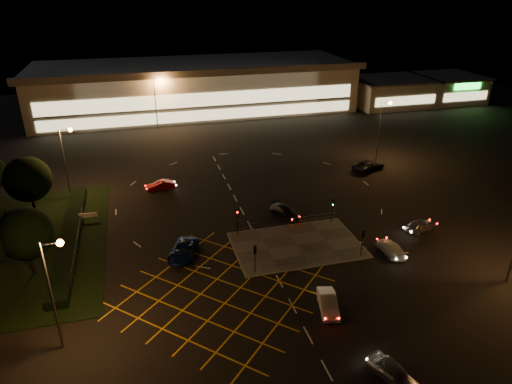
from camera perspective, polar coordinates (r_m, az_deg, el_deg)
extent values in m
plane|color=black|center=(53.62, 2.35, -5.89)|extent=(180.00, 180.00, 0.00)
cube|color=#4C4944|center=(52.54, 5.10, -6.60)|extent=(14.00, 9.00, 0.12)
cube|color=black|center=(58.53, -26.98, -6.00)|extent=(18.00, 30.00, 0.08)
cube|color=black|center=(57.34, -22.20, -5.15)|extent=(2.00, 26.00, 1.00)
cube|color=beige|center=(109.14, -7.58, 12.79)|extent=(70.00, 25.00, 10.00)
cube|color=slate|center=(108.19, -7.73, 15.48)|extent=(72.00, 26.50, 0.60)
cube|color=#FFEAA5|center=(97.01, -6.49, 11.34)|extent=(66.00, 0.20, 3.00)
cube|color=#FFEAA5|center=(97.80, -6.40, 9.51)|extent=(66.00, 0.20, 2.20)
cube|color=beige|center=(117.44, 16.40, 11.87)|extent=(18.00, 14.00, 6.00)
cube|color=slate|center=(116.83, 16.59, 13.37)|extent=(18.80, 14.80, 0.40)
cube|color=#FFEAA5|center=(111.72, 18.21, 10.80)|extent=(15.30, 0.20, 2.00)
cube|color=beige|center=(126.39, 22.78, 11.83)|extent=(14.00, 14.00, 6.00)
cube|color=slate|center=(125.82, 23.02, 13.22)|extent=(14.80, 14.80, 0.40)
cube|color=#FFEAA5|center=(121.09, 24.72, 10.80)|extent=(11.90, 0.20, 2.00)
cube|color=#19E533|center=(120.55, 24.96, 11.88)|extent=(7.00, 0.30, 1.40)
cylinder|color=slate|center=(39.72, -24.16, -11.98)|extent=(0.20, 0.20, 10.00)
cylinder|color=slate|center=(37.09, -24.38, -5.90)|extent=(1.40, 0.12, 0.12)
sphere|color=orange|center=(36.99, -23.30, -5.87)|extent=(0.56, 0.56, 0.56)
cylinder|color=slate|center=(66.53, -22.75, 3.18)|extent=(0.20, 0.20, 10.00)
cylinder|color=slate|center=(64.97, -22.83, 7.18)|extent=(1.40, 0.12, 0.12)
sphere|color=orange|center=(64.89, -22.21, 7.22)|extent=(0.56, 0.56, 0.56)
cylinder|color=slate|center=(77.70, 15.13, 7.23)|extent=(0.20, 0.20, 10.00)
cylinder|color=slate|center=(76.81, 15.99, 10.66)|extent=(1.40, 0.12, 0.12)
sphere|color=orange|center=(77.17, 16.44, 10.63)|extent=(0.56, 0.56, 0.56)
cylinder|color=slate|center=(94.65, -12.43, 10.58)|extent=(0.20, 0.20, 10.00)
cylinder|color=slate|center=(93.67, -12.26, 13.47)|extent=(1.40, 0.12, 0.12)
sphere|color=orange|center=(93.72, -11.82, 13.48)|extent=(0.56, 0.56, 0.56)
cylinder|color=slate|center=(106.13, 10.03, 12.29)|extent=(0.20, 0.20, 10.00)
cylinder|color=slate|center=(105.52, 10.59, 14.84)|extent=(1.40, 0.12, 0.12)
sphere|color=orange|center=(105.83, 10.94, 14.81)|extent=(0.56, 0.56, 0.56)
cylinder|color=black|center=(46.91, -0.13, -8.47)|extent=(0.10, 0.10, 3.00)
cube|color=black|center=(46.27, -0.13, -7.22)|extent=(0.28, 0.18, 0.90)
sphere|color=#19FF33|center=(46.37, -0.17, -7.14)|extent=(0.16, 0.16, 0.16)
cylinder|color=black|center=(50.88, 13.12, -6.31)|extent=(0.10, 0.10, 3.00)
cube|color=black|center=(50.28, 13.25, -5.13)|extent=(0.28, 0.18, 0.90)
sphere|color=#19FF33|center=(50.38, 13.18, -5.06)|extent=(0.16, 0.16, 0.16)
cylinder|color=black|center=(53.58, -2.35, -3.92)|extent=(0.10, 0.10, 3.00)
cube|color=black|center=(53.02, -2.38, -2.78)|extent=(0.28, 0.18, 0.90)
sphere|color=#FF0C0C|center=(52.90, -2.34, -2.85)|extent=(0.16, 0.16, 0.16)
cylinder|color=black|center=(57.09, 9.47, -2.36)|extent=(0.10, 0.10, 3.00)
cube|color=black|center=(56.56, 9.56, -1.27)|extent=(0.28, 0.18, 0.90)
sphere|color=#19FF33|center=(56.45, 9.61, -1.33)|extent=(0.16, 0.16, 0.16)
cylinder|color=black|center=(64.91, -26.05, -1.41)|extent=(0.36, 0.36, 2.88)
sphere|color=black|center=(63.59, -26.64, 1.44)|extent=(5.76, 5.76, 5.76)
cylinder|color=black|center=(52.37, -26.20, -7.83)|extent=(0.36, 0.36, 2.70)
sphere|color=black|center=(50.81, -26.89, -4.68)|extent=(5.40, 5.40, 5.40)
imported|color=#A2A4A9|center=(38.16, 16.84, -20.80)|extent=(2.97, 4.63, 1.47)
imported|color=silver|center=(43.30, 8.98, -13.55)|extent=(2.47, 4.53, 1.42)
imported|color=#0C1E4C|center=(50.70, -9.12, -7.23)|extent=(4.23, 5.75, 1.45)
imported|color=black|center=(58.25, 3.64, -2.50)|extent=(3.50, 5.07, 1.36)
imported|color=#BBBDC3|center=(58.46, 19.88, -3.94)|extent=(4.33, 2.42, 1.39)
imported|color=maroon|center=(67.12, -11.83, 0.82)|extent=(4.14, 1.78, 1.33)
imported|color=black|center=(74.72, 13.89, 3.23)|extent=(6.24, 4.52, 1.58)
imported|color=silver|center=(52.80, 16.54, -6.74)|extent=(1.87, 4.46, 1.29)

